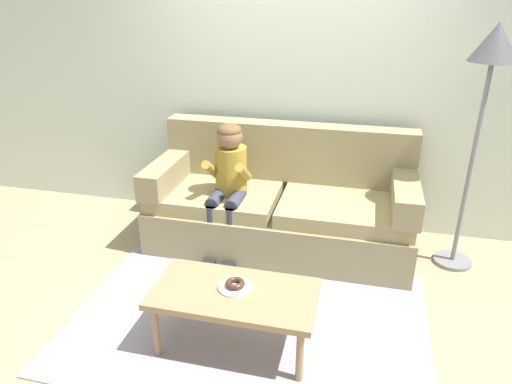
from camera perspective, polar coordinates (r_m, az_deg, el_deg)
ground at (r=3.47m, az=0.07°, el=-13.05°), size 10.00×10.00×0.00m
wall_back at (r=4.20m, az=4.72°, el=14.48°), size 8.00×0.10×2.80m
area_rug at (r=3.27m, az=-1.00°, el=-15.52°), size 2.37×1.60×0.01m
couch at (r=4.00m, az=3.09°, el=-1.74°), size 2.19×0.90×1.00m
coffee_table at (r=2.88m, az=-2.70°, el=-12.80°), size 1.00×0.51×0.41m
person_child at (r=3.77m, az=-3.42°, el=1.84°), size 0.34×0.58×1.10m
plate at (r=2.87m, az=-2.57°, el=-11.56°), size 0.21×0.21×0.01m
donut at (r=2.86m, az=-2.58°, el=-11.15°), size 0.16×0.16×0.04m
floor_lamp at (r=3.69m, az=26.83°, el=13.07°), size 0.33×0.33×1.87m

